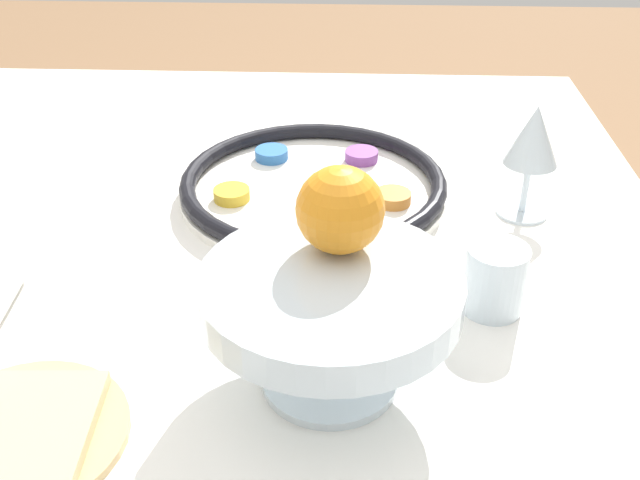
# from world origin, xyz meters

# --- Properties ---
(seder_plate) EXTENTS (0.33, 0.33, 0.03)m
(seder_plate) POSITION_xyz_m (-0.18, 0.09, 0.77)
(seder_plate) COLOR white
(seder_plate) RESTS_ON dining_table
(wine_glass) EXTENTS (0.06, 0.06, 0.14)m
(wine_glass) POSITION_xyz_m (-0.15, 0.34, 0.85)
(wine_glass) COLOR silver
(wine_glass) RESTS_ON dining_table
(fruit_stand) EXTENTS (0.22, 0.22, 0.11)m
(fruit_stand) POSITION_xyz_m (0.16, 0.12, 0.84)
(fruit_stand) COLOR silver
(fruit_stand) RESTS_ON dining_table
(orange_fruit) EXTENTS (0.07, 0.07, 0.07)m
(orange_fruit) POSITION_xyz_m (0.12, 0.13, 0.90)
(orange_fruit) COLOR orange
(orange_fruit) RESTS_ON fruit_stand
(bread_plate) EXTENTS (0.17, 0.17, 0.02)m
(bread_plate) POSITION_xyz_m (0.24, -0.12, 0.76)
(bread_plate) COLOR tan
(bread_plate) RESTS_ON dining_table
(cup_mid) EXTENTS (0.06, 0.06, 0.07)m
(cup_mid) POSITION_xyz_m (0.05, 0.28, 0.79)
(cup_mid) COLOR silver
(cup_mid) RESTS_ON dining_table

